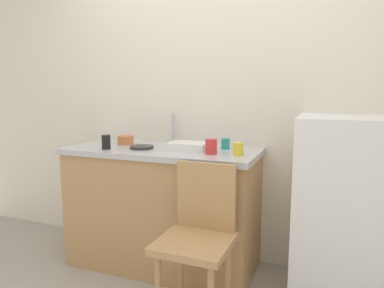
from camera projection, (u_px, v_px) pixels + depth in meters
The scene contains 13 objects.
back_wall at pixel (217, 101), 2.73m from camera, with size 4.80×0.10×2.46m, color silver.
cabinet_base at pixel (163, 209), 2.64m from camera, with size 1.36×0.60×0.85m, color tan.
countertop at pixel (163, 151), 2.57m from camera, with size 1.40×0.64×0.04m, color #B7B7BC.
faucet at pixel (173, 128), 2.79m from camera, with size 0.02×0.02×0.24m, color #B7B7BC.
refrigerator at pixel (345, 210), 2.18m from camera, with size 0.59×0.57×1.15m, color white.
chair at pixel (198, 234), 2.00m from camera, with size 0.41×0.41×0.89m.
dish_tray at pixel (189, 146), 2.50m from camera, with size 0.28×0.20×0.05m, color white.
terracotta_bowl at pixel (126, 140), 2.75m from camera, with size 0.12×0.12×0.07m, color #C67042.
hotplate at pixel (142, 147), 2.54m from camera, with size 0.17×0.17×0.02m, color #2D2D2D.
cup_yellow at pixel (238, 149), 2.27m from camera, with size 0.07×0.07×0.08m, color yellow.
cup_red at pixel (211, 146), 2.32m from camera, with size 0.08×0.08×0.10m, color red.
cup_teal at pixel (226, 144), 2.52m from camera, with size 0.06×0.06×0.08m, color teal.
cup_black at pixel (106, 142), 2.51m from camera, with size 0.06×0.06×0.10m, color black.
Camera 1 is at (0.82, -1.63, 1.30)m, focal length 32.97 mm.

